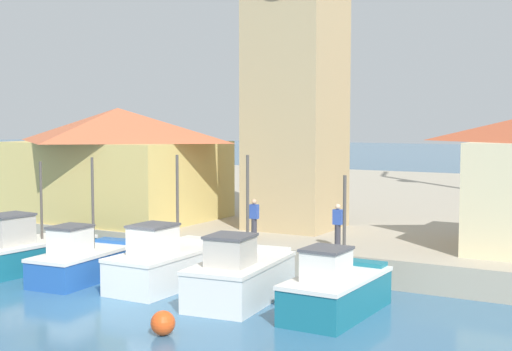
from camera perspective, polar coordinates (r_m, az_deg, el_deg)
name	(u,v)px	position (r m, az deg, el deg)	size (l,w,h in m)	color
ground_plane	(116,305)	(22.91, -11.13, -10.12)	(300.00, 300.00, 0.00)	#386689
quay_wharf	(394,203)	(45.51, 11.02, -2.19)	(120.00, 40.00, 1.03)	#A89E89
fishing_boat_far_left	(27,251)	(28.77, -17.84, -5.74)	(2.49, 5.24, 4.13)	#196B7F
fishing_boat_left_outer	(83,261)	(26.43, -13.65, -6.65)	(2.19, 4.47, 4.39)	#2356A8
fishing_boat_left_inner	(167,264)	(24.99, -7.15, -7.01)	(2.17, 4.79, 4.52)	silver
fishing_boat_mid_left	(240,276)	(22.76, -1.29, -8.08)	(2.61, 4.63, 4.62)	silver
fishing_boat_center	(336,290)	(21.36, 6.41, -9.11)	(2.07, 4.27, 4.09)	#196B7F
clock_tower	(296,48)	(31.07, 3.22, 10.17)	(4.07, 4.07, 16.54)	tan
warehouse_left	(118,162)	(34.80, -10.95, 1.08)	(9.35, 7.12, 5.28)	tan
mooring_buoy	(163,323)	(19.56, -7.45, -11.62)	(0.67, 0.67, 0.67)	#E54C19
dock_worker_near_tower	(254,219)	(27.93, -0.15, -3.48)	(0.34, 0.22, 1.62)	#33333D
dock_worker_along_quay	(338,225)	(26.55, 6.55, -3.93)	(0.34, 0.22, 1.62)	#33333D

